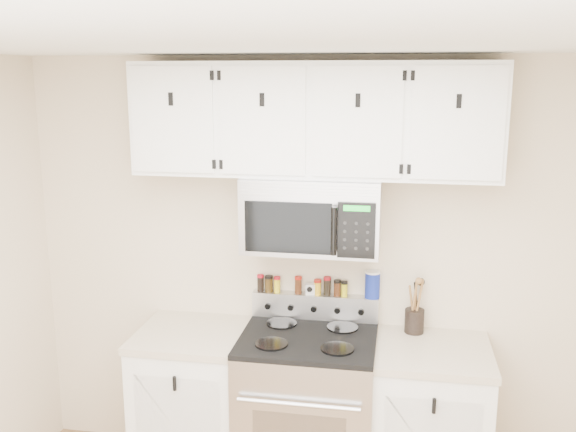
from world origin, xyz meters
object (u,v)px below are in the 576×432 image
object	(u,v)px
range	(308,411)
utensil_crock	(414,319)
microwave	(312,214)
salt_canister	(372,284)

from	to	relation	value
range	utensil_crock	distance (m)	0.82
microwave	salt_canister	xyz separation A→B (m)	(0.34, 0.16, -0.45)
range	utensil_crock	bearing A→B (deg)	21.49
microwave	salt_canister	world-z (taller)	microwave
range	salt_canister	xyz separation A→B (m)	(0.34, 0.28, 0.70)
salt_canister	utensil_crock	bearing A→B (deg)	-11.34
utensil_crock	salt_canister	distance (m)	0.31
range	microwave	size ratio (longest dim) A/B	1.45
range	salt_canister	bearing A→B (deg)	39.70
range	microwave	distance (m)	1.15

